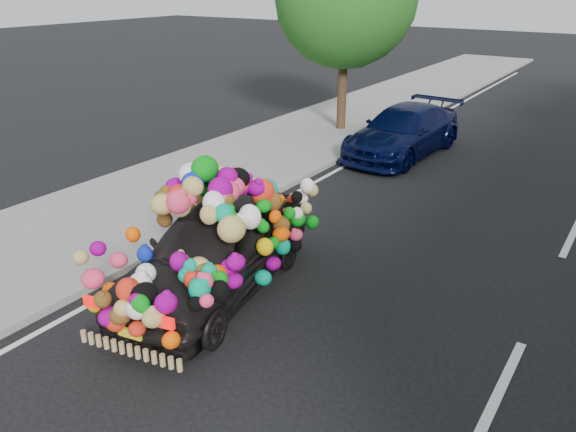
# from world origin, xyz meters

# --- Properties ---
(ground) EXTENTS (100.00, 100.00, 0.00)m
(ground) POSITION_xyz_m (0.00, 0.00, 0.00)
(ground) COLOR black
(ground) RESTS_ON ground
(sidewalk) EXTENTS (4.00, 60.00, 0.12)m
(sidewalk) POSITION_xyz_m (-4.30, 0.00, 0.06)
(sidewalk) COLOR gray
(sidewalk) RESTS_ON ground
(kerb) EXTENTS (0.15, 60.00, 0.13)m
(kerb) POSITION_xyz_m (-2.35, 0.00, 0.07)
(kerb) COLOR gray
(kerb) RESTS_ON ground
(lane_markings) EXTENTS (6.00, 50.00, 0.01)m
(lane_markings) POSITION_xyz_m (3.60, 0.00, 0.01)
(lane_markings) COLOR silver
(lane_markings) RESTS_ON ground
(plush_art_car) EXTENTS (2.67, 4.51, 2.02)m
(plush_art_car) POSITION_xyz_m (-0.71, -0.16, 1.03)
(plush_art_car) COLOR black
(plush_art_car) RESTS_ON ground
(navy_sedan) EXTENTS (2.10, 4.57, 1.29)m
(navy_sedan) POSITION_xyz_m (-1.20, 8.25, 0.65)
(navy_sedan) COLOR black
(navy_sedan) RESTS_ON ground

